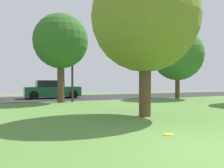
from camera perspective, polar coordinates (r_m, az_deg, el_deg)
road_strip at (r=20.13m, az=-11.13°, el=-3.21°), size 44.00×6.40×0.01m
maple_tree_far at (r=16.30m, az=-11.91°, el=9.71°), size 3.54×3.54×5.75m
oak_tree_left at (r=19.88m, az=15.10°, el=6.63°), size 4.03×4.03×5.46m
birch_tree_lone at (r=10.17m, az=7.76°, el=14.96°), size 4.33×4.33×6.11m
frisbee_disc at (r=6.76m, az=13.07°, el=-11.43°), size 0.27×0.27×0.03m
parked_car_green at (r=20.03m, az=-13.89°, el=-1.36°), size 4.27×2.03×1.43m
street_lamp_post at (r=16.33m, az=-9.27°, el=3.72°), size 0.14×0.14×4.50m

